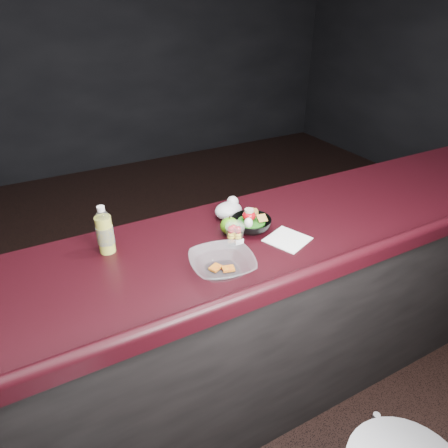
{
  "coord_description": "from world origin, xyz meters",
  "views": [
    {
      "loc": [
        -0.62,
        -0.95,
        1.93
      ],
      "look_at": [
        0.06,
        0.32,
        1.1
      ],
      "focal_mm": 32.0,
      "sensor_mm": 36.0,
      "label": 1
    }
  ],
  "objects_px": {
    "fruit_cup": "(235,233)",
    "green_apple": "(230,226)",
    "lemonade_bottle": "(105,233)",
    "takeout_bowl": "(222,264)",
    "snack_bowl": "(251,223)"
  },
  "relations": [
    {
      "from": "lemonade_bottle",
      "to": "green_apple",
      "type": "bearing_deg",
      "value": -12.6
    },
    {
      "from": "fruit_cup",
      "to": "takeout_bowl",
      "type": "bearing_deg",
      "value": -135.01
    },
    {
      "from": "green_apple",
      "to": "lemonade_bottle",
      "type": "bearing_deg",
      "value": 167.4
    },
    {
      "from": "lemonade_bottle",
      "to": "green_apple",
      "type": "xyz_separation_m",
      "value": [
        0.51,
        -0.11,
        -0.05
      ]
    },
    {
      "from": "snack_bowl",
      "to": "takeout_bowl",
      "type": "relative_size",
      "value": 0.73
    },
    {
      "from": "fruit_cup",
      "to": "takeout_bowl",
      "type": "xyz_separation_m",
      "value": [
        -0.13,
        -0.13,
        -0.03
      ]
    },
    {
      "from": "takeout_bowl",
      "to": "snack_bowl",
      "type": "bearing_deg",
      "value": 39.05
    },
    {
      "from": "fruit_cup",
      "to": "green_apple",
      "type": "xyz_separation_m",
      "value": [
        0.03,
        0.1,
        -0.02
      ]
    },
    {
      "from": "lemonade_bottle",
      "to": "fruit_cup",
      "type": "xyz_separation_m",
      "value": [
        0.48,
        -0.21,
        -0.03
      ]
    },
    {
      "from": "fruit_cup",
      "to": "snack_bowl",
      "type": "height_order",
      "value": "fruit_cup"
    },
    {
      "from": "green_apple",
      "to": "takeout_bowl",
      "type": "height_order",
      "value": "green_apple"
    },
    {
      "from": "green_apple",
      "to": "snack_bowl",
      "type": "relative_size",
      "value": 0.41
    },
    {
      "from": "snack_bowl",
      "to": "green_apple",
      "type": "bearing_deg",
      "value": 169.24
    },
    {
      "from": "lemonade_bottle",
      "to": "takeout_bowl",
      "type": "bearing_deg",
      "value": -44.01
    },
    {
      "from": "fruit_cup",
      "to": "snack_bowl",
      "type": "xyz_separation_m",
      "value": [
        0.13,
        0.08,
        -0.03
      ]
    }
  ]
}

